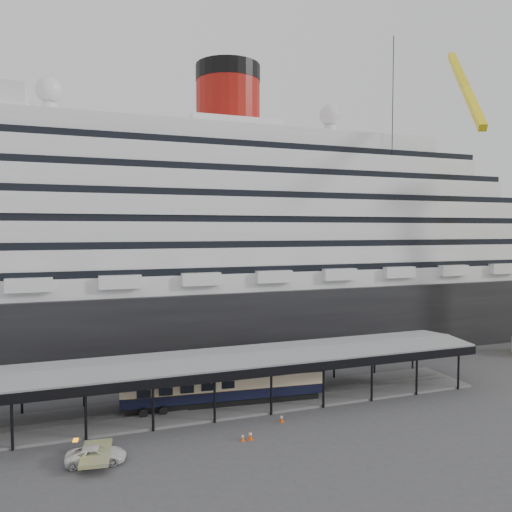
% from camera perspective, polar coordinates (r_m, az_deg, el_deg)
% --- Properties ---
extents(ground, '(200.00, 200.00, 0.00)m').
position_cam_1_polar(ground, '(49.99, -1.09, -18.43)').
color(ground, '#3C3C3F').
rests_on(ground, ground).
extents(cruise_ship, '(130.00, 30.00, 43.90)m').
position_cam_1_polar(cruise_ship, '(77.50, -8.81, 3.03)').
color(cruise_ship, black).
rests_on(cruise_ship, ground).
extents(platform_canopy, '(56.00, 9.18, 5.30)m').
position_cam_1_polar(platform_canopy, '(53.69, -2.88, -14.23)').
color(platform_canopy, slate).
rests_on(platform_canopy, ground).
extents(port_truck, '(4.81, 2.68, 1.27)m').
position_cam_1_polar(port_truck, '(43.83, -17.81, -20.86)').
color(port_truck, silver).
rests_on(port_truck, ground).
extents(pullman_carriage, '(21.19, 4.73, 20.64)m').
position_cam_1_polar(pullman_carriage, '(53.45, -3.65, -14.14)').
color(pullman_carriage, black).
rests_on(pullman_carriage, ground).
extents(traffic_cone_left, '(0.50, 0.50, 0.85)m').
position_cam_1_polar(traffic_cone_left, '(46.09, -0.65, -19.77)').
color(traffic_cone_left, '#D14A0B').
rests_on(traffic_cone_left, ground).
extents(traffic_cone_mid, '(0.42, 0.42, 0.67)m').
position_cam_1_polar(traffic_cone_mid, '(45.90, -1.54, -20.00)').
color(traffic_cone_mid, '#EF580D').
rests_on(traffic_cone_mid, ground).
extents(traffic_cone_right, '(0.47, 0.47, 0.78)m').
position_cam_1_polar(traffic_cone_right, '(49.88, 2.94, -18.00)').
color(traffic_cone_right, '#D3490B').
rests_on(traffic_cone_right, ground).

